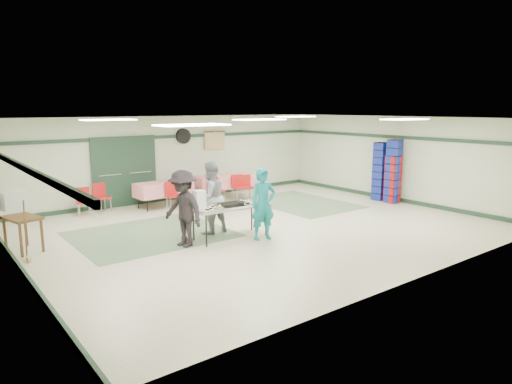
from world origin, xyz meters
TOP-DOWN VIEW (x-y plane):
  - floor at (0.00, 0.00)m, footprint 11.00×11.00m
  - ceiling at (0.00, 0.00)m, footprint 11.00×11.00m
  - wall_back at (0.00, 4.50)m, footprint 11.00×0.00m
  - wall_front at (0.00, -4.50)m, footprint 11.00×0.00m
  - wall_left at (-5.50, 0.00)m, footprint 0.00×9.00m
  - wall_right at (5.50, 0.00)m, footprint 0.00×9.00m
  - trim_back at (0.00, 4.47)m, footprint 11.00×0.06m
  - baseboard_back at (0.00, 4.47)m, footprint 11.00×0.06m
  - trim_left at (-5.47, 0.00)m, footprint 0.06×9.00m
  - baseboard_left at (-5.47, 0.00)m, footprint 0.06×9.00m
  - trim_right at (5.47, 0.00)m, footprint 0.06×9.00m
  - baseboard_right at (5.47, 0.00)m, footprint 0.06×9.00m
  - green_patch_a at (-2.50, 1.00)m, footprint 3.50×3.00m
  - green_patch_b at (2.80, 1.50)m, footprint 2.50×3.50m
  - double_door_left at (-2.20, 4.44)m, footprint 0.90×0.06m
  - double_door_right at (-1.25, 4.44)m, footprint 0.90×0.06m
  - door_frame at (-1.73, 4.42)m, footprint 2.00×0.03m
  - wall_fan at (0.30, 4.44)m, footprint 0.50×0.10m
  - scroll_banner at (1.50, 4.44)m, footprint 0.80×0.02m
  - serving_table at (-1.16, -0.40)m, footprint 1.87×0.82m
  - sheet_tray_right at (-0.59, -0.46)m, footprint 0.63×0.49m
  - sheet_tray_mid at (-1.32, -0.34)m, footprint 0.59×0.46m
  - sheet_tray_left at (-1.74, -0.50)m, footprint 0.66×0.51m
  - baking_pan at (-1.16, -0.44)m, footprint 0.53×0.35m
  - foam_box_stack at (-1.91, -0.30)m, footprint 0.24×0.22m
  - volunteer_teal at (-0.62, -0.93)m, footprint 0.66×0.50m
  - volunteer_grey at (-1.30, 0.24)m, footprint 0.87×0.70m
  - volunteer_dark at (-2.32, -0.32)m, footprint 0.82×1.18m
  - dining_table_a at (1.33, 3.60)m, footprint 1.96×1.12m
  - dining_table_b at (-0.87, 3.60)m, footprint 1.74×0.86m
  - chair_a at (1.47, 3.03)m, footprint 0.43×0.43m
  - chair_b at (0.61, 3.03)m, footprint 0.47×0.47m
  - chair_c at (1.80, 3.03)m, footprint 0.44×0.44m
  - chair_d at (-0.87, 3.03)m, footprint 0.44×0.44m
  - chair_loose_a at (-2.61, 4.08)m, footprint 0.46×0.46m
  - chair_loose_b at (-3.16, 3.88)m, footprint 0.42×0.42m
  - crate_stack_blue_a at (5.15, 0.31)m, footprint 0.39×0.39m
  - crate_stack_red at (5.15, -0.20)m, footprint 0.40×0.40m
  - crate_stack_blue_b at (5.15, -0.21)m, footprint 0.45×0.45m
  - printer_table at (-5.15, 1.41)m, footprint 0.74×0.95m
  - office_printer at (-5.15, 2.30)m, footprint 0.62×0.57m
  - broom at (-5.23, 0.69)m, footprint 0.06×0.20m

SIDE VIEW (x-z plane):
  - floor at x=0.00m, z-range 0.00..0.00m
  - green_patch_a at x=-2.50m, z-range 0.00..0.01m
  - green_patch_b at x=2.80m, z-range 0.00..0.01m
  - baseboard_back at x=0.00m, z-range 0.00..0.12m
  - baseboard_left at x=-5.47m, z-range 0.00..0.12m
  - baseboard_right at x=5.47m, z-range 0.00..0.12m
  - chair_loose_b at x=-3.16m, z-range 0.09..0.88m
  - chair_c at x=1.80m, z-range 0.09..0.89m
  - chair_b at x=0.61m, z-range 0.09..0.91m
  - chair_loose_a at x=-2.61m, z-range 0.09..0.92m
  - chair_a at x=1.47m, z-range 0.09..0.93m
  - chair_d at x=-0.87m, z-range 0.09..0.93m
  - dining_table_b at x=-0.87m, z-range 0.19..0.95m
  - dining_table_a at x=1.33m, z-range 0.19..0.95m
  - broom at x=-5.23m, z-range 0.03..1.23m
  - printer_table at x=-5.15m, z-range 0.26..1.01m
  - serving_table at x=-1.16m, z-range 0.34..1.10m
  - crate_stack_red at x=5.15m, z-range 0.00..1.49m
  - sheet_tray_right at x=-0.59m, z-range 0.76..0.78m
  - sheet_tray_mid at x=-1.32m, z-range 0.76..0.78m
  - sheet_tray_left at x=-1.74m, z-range 0.76..0.78m
  - baking_pan at x=-1.16m, z-range 0.76..0.84m
  - volunteer_teal at x=-0.62m, z-range 0.00..1.63m
  - volunteer_dark at x=-2.32m, z-range 0.00..1.67m
  - volunteer_grey at x=-1.30m, z-range 0.00..1.74m
  - crate_stack_blue_a at x=5.15m, z-range 0.00..1.87m
  - office_printer at x=-5.15m, z-range 0.75..1.16m
  - foam_box_stack at x=-1.91m, z-range 0.76..1.18m
  - crate_stack_blue_b at x=5.15m, z-range 0.00..1.99m
  - double_door_left at x=-2.20m, z-range 0.00..2.10m
  - double_door_right at x=-1.25m, z-range 0.00..2.10m
  - door_frame at x=-1.73m, z-range -0.02..2.12m
  - wall_back at x=0.00m, z-range -4.15..6.85m
  - wall_front at x=0.00m, z-range -4.15..6.85m
  - wall_left at x=-5.50m, z-range -3.15..5.85m
  - wall_right at x=5.50m, z-range -3.15..5.85m
  - scroll_banner at x=1.50m, z-range 1.55..2.15m
  - trim_back at x=0.00m, z-range 2.00..2.10m
  - trim_left at x=-5.47m, z-range 2.00..2.10m
  - trim_right at x=5.47m, z-range 2.00..2.10m
  - wall_fan at x=0.30m, z-range 1.80..2.30m
  - ceiling at x=0.00m, z-range 2.70..2.70m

